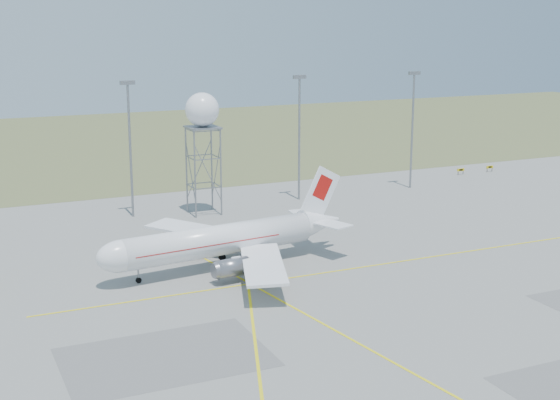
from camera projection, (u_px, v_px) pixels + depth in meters
name	position (u px, v px, depth m)	size (l,w,h in m)	color
ground	(453.00, 385.00, 63.86)	(400.00, 400.00, 0.00)	gray
grass_strip	(98.00, 143.00, 187.87)	(400.00, 120.00, 0.03)	#4F5B32
mast_b	(130.00, 138.00, 115.54)	(2.20, 0.50, 20.50)	gray
mast_c	(299.00, 127.00, 126.89)	(2.20, 0.50, 20.50)	gray
mast_d	(413.00, 120.00, 135.80)	(2.20, 0.50, 20.50)	gray
taxi_sign_near	(461.00, 170.00, 149.96)	(1.60, 0.17, 1.20)	black
taxi_sign_far	(490.00, 167.00, 152.80)	(1.60, 0.17, 1.20)	black
airliner_main	(222.00, 240.00, 93.15)	(32.70, 31.61, 11.13)	white
radar_tower	(203.00, 147.00, 117.82)	(5.14, 5.14, 18.59)	gray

